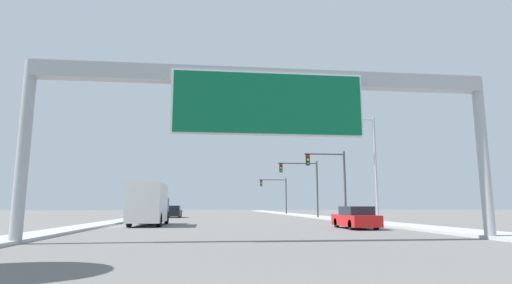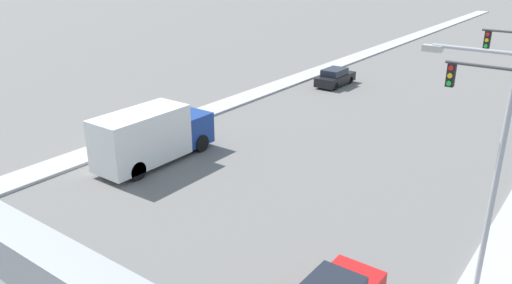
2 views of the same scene
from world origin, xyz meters
The scene contains 5 objects.
median_strip_left centered at (-10.75, 60.00, 0.07)m, with size 2.00×120.00×0.15m.
car_mid_right centered at (-7.00, 53.29, 0.71)m, with size 1.74×4.43×1.50m.
truck_box_primary centered at (-7.00, 32.20, 1.57)m, with size 2.32×7.27×3.09m.
traffic_light_near_intersection centered at (9.06, 38.00, 4.43)m, with size 3.98×0.32×6.66m.
street_lamp_right centered at (9.98, 30.97, 5.01)m, with size 2.86×0.28×8.40m.
Camera 2 is at (12.72, 15.18, 11.00)m, focal length 35.00 mm.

